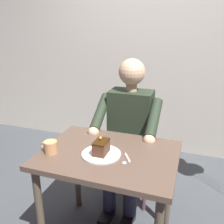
{
  "coord_description": "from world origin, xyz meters",
  "views": [
    {
      "loc": [
        -0.49,
        1.34,
        1.54
      ],
      "look_at": [
        0.01,
        -0.1,
        1.0
      ],
      "focal_mm": 39.14,
      "sensor_mm": 36.0,
      "label": 1
    }
  ],
  "objects": [
    {
      "name": "dessert_spoon",
      "position": [
        -0.14,
        0.06,
        0.75
      ],
      "size": [
        0.07,
        0.14,
        0.01
      ],
      "color": "silver",
      "rests_on": "dining_table"
    },
    {
      "name": "seated_person",
      "position": [
        -0.0,
        -0.49,
        0.68
      ],
      "size": [
        0.53,
        0.58,
        1.29
      ],
      "color": "#263222",
      "rests_on": "ground"
    },
    {
      "name": "dessert_plate",
      "position": [
        0.04,
        0.04,
        0.75
      ],
      "size": [
        0.26,
        0.26,
        0.01
      ],
      "primitive_type": "cylinder",
      "color": "white",
      "rests_on": "dining_table"
    },
    {
      "name": "cafe_rear_panel",
      "position": [
        0.0,
        -1.64,
        1.5
      ],
      "size": [
        6.4,
        0.12,
        3.0
      ],
      "primitive_type": "cube",
      "color": "beige",
      "rests_on": "ground"
    },
    {
      "name": "chair",
      "position": [
        0.0,
        -0.65,
        0.5
      ],
      "size": [
        0.42,
        0.42,
        0.9
      ],
      "color": "#5D3B4A",
      "rests_on": "ground"
    },
    {
      "name": "dining_table",
      "position": [
        0.0,
        0.0,
        0.64
      ],
      "size": [
        0.9,
        0.66,
        0.75
      ],
      "color": "brown",
      "rests_on": "ground"
    },
    {
      "name": "coffee_cup",
      "position": [
        0.36,
        0.13,
        0.79
      ],
      "size": [
        0.12,
        0.09,
        0.08
      ],
      "color": "tan",
      "rests_on": "dining_table"
    },
    {
      "name": "cake_slice",
      "position": [
        0.04,
        0.04,
        0.8
      ],
      "size": [
        0.08,
        0.12,
        0.11
      ],
      "color": "brown",
      "rests_on": "dessert_plate"
    }
  ]
}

